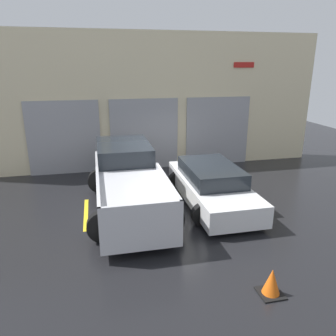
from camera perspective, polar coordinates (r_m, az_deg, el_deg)
The scene contains 8 objects.
ground_plane at distance 11.36m, azimuth -0.70°, elevation -4.34°, with size 28.00×28.00×0.00m, color black.
shophouse_building at distance 13.85m, azimuth -3.63°, elevation 11.21°, with size 14.74×0.68×5.51m.
pickup_truck at distance 10.07m, azimuth -6.98°, elevation -2.31°, with size 2.48×5.50×1.75m.
sedan_white at distance 10.49m, azimuth 7.55°, elevation -2.97°, with size 2.15×4.56×1.24m.
parking_stripe_far_left at distance 10.12m, azimuth -14.09°, elevation -7.75°, with size 0.12×2.20×0.01m, color gold.
parking_stripe_left at distance 10.34m, azimuth 0.61°, elevation -6.62°, with size 0.12×2.20×0.01m, color gold.
parking_stripe_centre at distance 11.18m, azimuth 13.82°, elevation -5.24°, with size 0.12×2.20×0.01m, color gold.
traffic_cone at distance 6.94m, azimuth 17.59°, elevation -18.52°, with size 0.47×0.47×0.55m.
Camera 1 is at (-2.15, -10.31, 4.26)m, focal length 35.00 mm.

